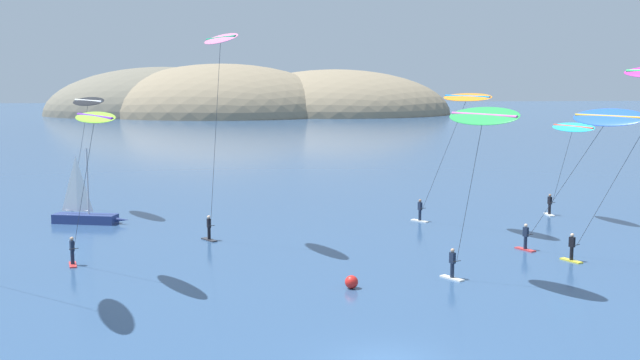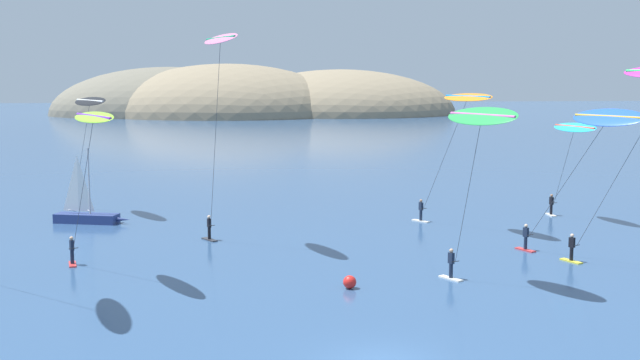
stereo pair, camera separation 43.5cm
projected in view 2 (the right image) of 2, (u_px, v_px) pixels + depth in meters
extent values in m
ellipsoid|color=#6B6656|center=(278.00, 115.00, 222.60)|extent=(66.37, 32.58, 21.47)
ellipsoid|color=#84755B|center=(340.00, 114.00, 229.86)|extent=(66.46, 54.04, 25.37)
ellipsoid|color=#84755B|center=(228.00, 115.00, 222.63)|extent=(68.00, 55.71, 28.40)
ellipsoid|color=#6B6656|center=(170.00, 114.00, 226.27)|extent=(66.03, 49.35, 26.70)
cube|color=navy|center=(87.00, 218.00, 60.55)|extent=(5.00, 2.63, 0.70)
cone|color=navy|center=(117.00, 219.00, 60.15)|extent=(2.26, 1.22, 0.67)
cylinder|color=#B2B2B7|center=(89.00, 181.00, 60.13)|extent=(0.12, 0.12, 5.00)
pyramid|color=white|center=(78.00, 183.00, 60.30)|extent=(1.76, 0.56, 4.25)
cylinder|color=#A5A5AD|center=(79.00, 210.00, 60.57)|extent=(1.76, 0.56, 0.08)
cube|color=#2D2D33|center=(75.00, 206.00, 68.00)|extent=(0.81, 1.55, 0.08)
cylinder|color=black|center=(74.00, 201.00, 67.94)|extent=(0.22, 0.22, 0.80)
cube|color=black|center=(74.00, 193.00, 67.85)|extent=(0.34, 0.39, 0.60)
sphere|color=#9E7051|center=(74.00, 188.00, 67.79)|extent=(0.22, 0.22, 0.22)
cylinder|color=black|center=(75.00, 195.00, 67.58)|extent=(0.50, 0.31, 0.04)
ellipsoid|color=black|center=(90.00, 101.00, 63.05)|extent=(4.16, 5.93, 0.81)
cylinder|color=white|center=(90.00, 101.00, 63.04)|extent=(3.00, 5.09, 0.16)
cylinder|color=#333338|center=(82.00, 150.00, 65.32)|extent=(2.17, 3.79, 7.90)
cube|color=silver|center=(551.00, 215.00, 63.82)|extent=(0.46, 1.51, 0.08)
cylinder|color=black|center=(551.00, 209.00, 63.76)|extent=(0.22, 0.22, 0.80)
cube|color=black|center=(551.00, 201.00, 63.67)|extent=(0.27, 0.38, 0.60)
sphere|color=#9E7051|center=(552.00, 196.00, 63.61)|extent=(0.22, 0.22, 0.22)
cylinder|color=black|center=(554.00, 203.00, 63.36)|extent=(0.54, 0.17, 0.04)
ellipsoid|color=#23B2C6|center=(575.00, 127.00, 60.51)|extent=(2.30, 5.08, 0.79)
cylinder|color=#DB4C38|center=(575.00, 127.00, 60.50)|extent=(1.24, 4.60, 0.16)
cylinder|color=#333338|center=(564.00, 167.00, 61.94)|extent=(0.53, 2.16, 6.02)
cube|color=red|center=(73.00, 264.00, 47.20)|extent=(0.73, 1.55, 0.08)
cylinder|color=#192338|center=(72.00, 257.00, 47.14)|extent=(0.22, 0.22, 0.80)
cube|color=#192338|center=(72.00, 245.00, 47.05)|extent=(0.33, 0.39, 0.60)
sphere|color=tan|center=(71.00, 238.00, 47.00)|extent=(0.22, 0.22, 0.22)
cylinder|color=black|center=(74.00, 248.00, 46.77)|extent=(0.51, 0.28, 0.04)
ellipsoid|color=#8CD12D|center=(93.00, 117.00, 41.78)|extent=(3.67, 5.77, 0.67)
cylinder|color=#722DD1|center=(93.00, 116.00, 41.77)|extent=(2.67, 5.08, 0.16)
cylinder|color=#333338|center=(83.00, 187.00, 44.28)|extent=(2.18, 4.28, 7.77)
cube|color=red|center=(525.00, 250.00, 51.09)|extent=(1.00, 1.53, 0.08)
cylinder|color=#192338|center=(525.00, 243.00, 51.03)|extent=(0.22, 0.22, 0.80)
cube|color=#192338|center=(526.00, 232.00, 50.94)|extent=(0.34, 0.39, 0.60)
sphere|color=beige|center=(526.00, 226.00, 50.89)|extent=(0.22, 0.22, 0.22)
cylinder|color=black|center=(530.00, 235.00, 50.67)|extent=(0.50, 0.30, 0.04)
ellipsoid|color=blue|center=(608.00, 117.00, 45.31)|extent=(3.54, 4.82, 1.11)
cylinder|color=gold|center=(608.00, 117.00, 45.31)|extent=(2.26, 3.98, 0.16)
cylinder|color=#333338|center=(567.00, 180.00, 48.00)|extent=(2.58, 4.71, 7.58)
cube|color=yellow|center=(571.00, 261.00, 47.99)|extent=(0.96, 1.54, 0.08)
cylinder|color=black|center=(571.00, 254.00, 47.94)|extent=(0.22, 0.22, 0.80)
cube|color=black|center=(572.00, 242.00, 47.85)|extent=(0.35, 0.39, 0.60)
sphere|color=beige|center=(572.00, 236.00, 47.79)|extent=(0.22, 0.22, 0.22)
cylinder|color=black|center=(577.00, 245.00, 47.59)|extent=(0.48, 0.34, 0.04)
cylinder|color=#333338|center=(623.00, 165.00, 44.86)|extent=(3.04, 4.55, 10.13)
cube|color=#2D2D33|center=(209.00, 240.00, 54.26)|extent=(1.14, 1.48, 0.08)
cylinder|color=black|center=(209.00, 233.00, 54.20)|extent=(0.22, 0.22, 0.80)
cube|color=black|center=(209.00, 223.00, 54.11)|extent=(0.31, 0.39, 0.60)
sphere|color=beige|center=(209.00, 217.00, 54.06)|extent=(0.22, 0.22, 0.22)
cylinder|color=black|center=(211.00, 226.00, 53.82)|extent=(0.53, 0.23, 0.04)
ellipsoid|color=pink|center=(220.00, 39.00, 49.94)|extent=(3.02, 5.55, 0.84)
cylinder|color=#14895B|center=(220.00, 38.00, 49.94)|extent=(1.95, 4.93, 0.16)
cylinder|color=#333338|center=(215.00, 137.00, 51.89)|extent=(0.92, 2.43, 12.18)
cube|color=silver|center=(421.00, 221.00, 61.17)|extent=(1.23, 1.43, 0.08)
cylinder|color=#192338|center=(421.00, 215.00, 61.11)|extent=(0.22, 0.22, 0.80)
cube|color=#192338|center=(421.00, 206.00, 61.02)|extent=(0.32, 0.39, 0.60)
sphere|color=#9E7051|center=(421.00, 201.00, 60.96)|extent=(0.22, 0.22, 0.22)
cylinder|color=black|center=(424.00, 208.00, 60.73)|extent=(0.52, 0.25, 0.04)
ellipsoid|color=orange|center=(468.00, 97.00, 55.37)|extent=(3.23, 5.11, 0.69)
cylinder|color=#0F7FE5|center=(468.00, 97.00, 55.37)|extent=(1.98, 4.39, 0.16)
cylinder|color=#333338|center=(445.00, 156.00, 58.06)|extent=(1.93, 4.53, 8.43)
cube|color=silver|center=(451.00, 278.00, 43.90)|extent=(1.12, 1.49, 0.08)
cylinder|color=#192338|center=(451.00, 271.00, 43.84)|extent=(0.22, 0.22, 0.80)
cube|color=#192338|center=(451.00, 258.00, 43.75)|extent=(0.33, 0.39, 0.60)
sphere|color=tan|center=(451.00, 251.00, 43.70)|extent=(0.22, 0.22, 0.22)
cylinder|color=black|center=(455.00, 262.00, 43.47)|extent=(0.51, 0.27, 0.04)
ellipsoid|color=green|center=(482.00, 116.00, 40.92)|extent=(3.51, 5.17, 1.04)
cylinder|color=#D660B7|center=(482.00, 115.00, 40.91)|extent=(2.16, 4.36, 0.16)
cylinder|color=#333338|center=(468.00, 192.00, 42.20)|extent=(0.79, 1.64, 7.87)
sphere|color=red|center=(350.00, 282.00, 41.93)|extent=(0.70, 0.70, 0.70)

